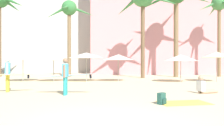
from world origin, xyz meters
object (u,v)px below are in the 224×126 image
at_px(palm_tree_right, 176,0).
at_px(backpack, 162,99).
at_px(palm_tree_far_left, 219,9).
at_px(palm_tree_left, 69,14).
at_px(cafe_umbrella_3, 23,57).
at_px(person_mid_right, 66,75).
at_px(palm_tree_far_right, 142,0).
at_px(cafe_umbrella_4, 217,55).
at_px(cafe_umbrella_0, 54,57).
at_px(cafe_umbrella_5, 181,58).
at_px(beach_towel, 184,103).
at_px(person_far_right, 204,87).
at_px(person_near_right, 7,74).
at_px(cafe_umbrella_1, 118,57).
at_px(cafe_umbrella_2, 86,55).

height_order(palm_tree_right, backpack, palm_tree_right).
distance_m(palm_tree_far_left, palm_tree_left, 16.17).
xyz_separation_m(cafe_umbrella_3, person_mid_right, (5.08, -6.98, -1.04)).
bearing_deg(palm_tree_far_right, cafe_umbrella_4, -38.31).
distance_m(cafe_umbrella_3, backpack, 13.10).
relative_size(cafe_umbrella_0, cafe_umbrella_3, 0.85).
xyz_separation_m(cafe_umbrella_0, cafe_umbrella_3, (-2.52, 0.17, 0.04)).
relative_size(cafe_umbrella_5, backpack, 6.23).
xyz_separation_m(cafe_umbrella_3, cafe_umbrella_4, (15.33, -0.11, 0.17)).
xyz_separation_m(palm_tree_right, beach_towel, (-3.73, -14.57, -8.10)).
relative_size(backpack, person_mid_right, 0.15).
height_order(cafe_umbrella_4, person_far_right, cafe_umbrella_4).
bearing_deg(palm_tree_left, person_near_right, -92.76).
xyz_separation_m(cafe_umbrella_3, person_far_right, (11.78, -6.40, -1.67)).
xyz_separation_m(cafe_umbrella_1, person_near_right, (-5.80, -6.27, -0.99)).
height_order(cafe_umbrella_0, backpack, cafe_umbrella_0).
distance_m(cafe_umbrella_0, person_mid_right, 7.35).
bearing_deg(person_mid_right, backpack, 149.02).
relative_size(palm_tree_right, cafe_umbrella_0, 4.33).
bearing_deg(cafe_umbrella_0, palm_tree_far_left, 21.86).
height_order(cafe_umbrella_3, cafe_umbrella_5, cafe_umbrella_3).
relative_size(beach_towel, backpack, 4.39).
relative_size(cafe_umbrella_5, person_mid_right, 0.91).
xyz_separation_m(palm_tree_far_left, palm_tree_far_right, (-8.52, -2.20, 0.37)).
bearing_deg(beach_towel, cafe_umbrella_1, 104.49).
relative_size(cafe_umbrella_1, backpack, 5.87).
distance_m(palm_tree_left, beach_towel, 18.07).
distance_m(cafe_umbrella_2, person_near_right, 6.90).
distance_m(cafe_umbrella_3, person_mid_right, 8.69).
height_order(beach_towel, person_near_right, person_near_right).
distance_m(cafe_umbrella_2, backpack, 10.07).
relative_size(cafe_umbrella_0, cafe_umbrella_2, 0.82).
xyz_separation_m(palm_tree_left, cafe_umbrella_1, (5.22, -5.87, -4.75)).
height_order(cafe_umbrella_0, cafe_umbrella_2, cafe_umbrella_2).
height_order(cafe_umbrella_5, beach_towel, cafe_umbrella_5).
bearing_deg(palm_tree_far_left, cafe_umbrella_1, -150.63).
relative_size(cafe_umbrella_5, beach_towel, 1.42).
bearing_deg(palm_tree_left, cafe_umbrella_0, -89.01).
height_order(palm_tree_right, cafe_umbrella_4, palm_tree_right).
bearing_deg(cafe_umbrella_5, person_near_right, -151.37).
xyz_separation_m(palm_tree_far_left, cafe_umbrella_2, (-13.45, -6.47, -5.15)).
bearing_deg(palm_tree_far_left, cafe_umbrella_3, -161.34).
relative_size(palm_tree_right, backpack, 23.58).
bearing_deg(palm_tree_right, cafe_umbrella_0, -152.84).
distance_m(cafe_umbrella_3, beach_towel, 13.58).
bearing_deg(beach_towel, palm_tree_far_right, 89.71).
height_order(palm_tree_far_left, cafe_umbrella_3, palm_tree_far_left).
distance_m(palm_tree_left, cafe_umbrella_0, 7.78).
distance_m(palm_tree_left, palm_tree_right, 11.40).
relative_size(cafe_umbrella_2, cafe_umbrella_4, 1.17).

